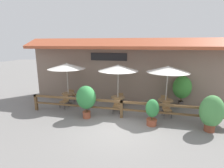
{
  "coord_description": "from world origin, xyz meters",
  "views": [
    {
      "loc": [
        1.41,
        -7.54,
        3.88
      ],
      "look_at": [
        -0.6,
        1.4,
        1.74
      ],
      "focal_mm": 28.0,
      "sensor_mm": 36.0,
      "label": 1
    }
  ],
  "objects": [
    {
      "name": "patio_umbrella_near",
      "position": [
        -3.74,
        2.45,
        2.49
      ],
      "size": [
        2.33,
        2.33,
        2.7
      ],
      "color": "#B7B2A8",
      "rests_on": "ground"
    },
    {
      "name": "chair_near_wallside",
      "position": [
        -3.76,
        3.12,
        0.46
      ],
      "size": [
        0.46,
        0.46,
        0.83
      ],
      "rotation": [
        0.0,
        0.0,
        3.03
      ],
      "color": "olive",
      "rests_on": "ground"
    },
    {
      "name": "potted_plant_broad_leaf",
      "position": [
        -1.81,
        0.64,
        1.09
      ],
      "size": [
        1.04,
        0.93,
        1.75
      ],
      "color": "#9E4C33",
      "rests_on": "ground"
    },
    {
      "name": "chair_far_wallside",
      "position": [
        2.31,
        3.07,
        0.46
      ],
      "size": [
        0.5,
        0.5,
        0.83
      ],
      "rotation": [
        0.0,
        0.0,
        2.91
      ],
      "color": "olive",
      "rests_on": "ground"
    },
    {
      "name": "patio_umbrella_middle",
      "position": [
        -0.45,
        2.36,
        2.49
      ],
      "size": [
        2.33,
        2.33,
        2.7
      ],
      "color": "#B7B2A8",
      "rests_on": "ground"
    },
    {
      "name": "dining_table_far",
      "position": [
        2.33,
        2.41,
        0.58
      ],
      "size": [
        0.84,
        0.84,
        0.73
      ],
      "color": "olive",
      "rests_on": "ground"
    },
    {
      "name": "chair_near_streetside",
      "position": [
        -3.66,
        1.78,
        0.46
      ],
      "size": [
        0.5,
        0.5,
        0.83
      ],
      "rotation": [
        0.0,
        0.0,
        -0.21
      ],
      "color": "olive",
      "rests_on": "ground"
    },
    {
      "name": "chair_middle_streetside",
      "position": [
        -0.38,
        1.72,
        0.46
      ],
      "size": [
        0.44,
        0.44,
        0.83
      ],
      "rotation": [
        0.0,
        0.0,
        0.05
      ],
      "color": "olive",
      "rests_on": "ground"
    },
    {
      "name": "chair_middle_wallside",
      "position": [
        -0.43,
        2.99,
        0.46
      ],
      "size": [
        0.5,
        0.5,
        0.83
      ],
      "rotation": [
        0.0,
        0.0,
        3.36
      ],
      "color": "olive",
      "rests_on": "ground"
    },
    {
      "name": "potted_plant_corner_fern",
      "position": [
        1.57,
        0.52,
        0.73
      ],
      "size": [
        0.64,
        0.57,
        1.32
      ],
      "color": "#9E4C33",
      "rests_on": "ground"
    },
    {
      "name": "dining_table_middle",
      "position": [
        -0.45,
        2.36,
        0.58
      ],
      "size": [
        0.84,
        0.84,
        0.73
      ],
      "color": "olive",
      "rests_on": "ground"
    },
    {
      "name": "patio_railing",
      "position": [
        0.0,
        1.05,
        0.7
      ],
      "size": [
        10.4,
        0.14,
        0.95
      ],
      "color": "brown",
      "rests_on": "ground"
    },
    {
      "name": "dining_table_near",
      "position": [
        -3.74,
        2.45,
        0.58
      ],
      "size": [
        0.84,
        0.84,
        0.73
      ],
      "color": "olive",
      "rests_on": "ground"
    },
    {
      "name": "potted_plant_small_flowering",
      "position": [
        3.34,
        3.55,
        1.23
      ],
      "size": [
        1.11,
        1.0,
        1.96
      ],
      "color": "#564C47",
      "rests_on": "ground"
    },
    {
      "name": "building_facade",
      "position": [
        -0.0,
        4.1,
        2.17
      ],
      "size": [
        14.28,
        1.49,
        4.23
      ],
      "color": "gray",
      "rests_on": "ground"
    },
    {
      "name": "chair_far_streetside",
      "position": [
        2.35,
        1.75,
        0.46
      ],
      "size": [
        0.5,
        0.5,
        0.83
      ],
      "rotation": [
        0.0,
        0.0,
        0.21
      ],
      "color": "olive",
      "rests_on": "ground"
    },
    {
      "name": "ground_plane",
      "position": [
        0.0,
        0.0,
        0.0
      ],
      "size": [
        60.0,
        60.0,
        0.0
      ],
      "primitive_type": "plane",
      "color": "slate"
    },
    {
      "name": "patio_umbrella_far",
      "position": [
        2.33,
        2.41,
        2.49
      ],
      "size": [
        2.33,
        2.33,
        2.7
      ],
      "color": "#B7B2A8",
      "rests_on": "ground"
    },
    {
      "name": "potted_plant_tall_tropical",
      "position": [
        4.13,
        0.49,
        0.92
      ],
      "size": [
        1.01,
        0.91,
        1.68
      ],
      "color": "brown",
      "rests_on": "ground"
    }
  ]
}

